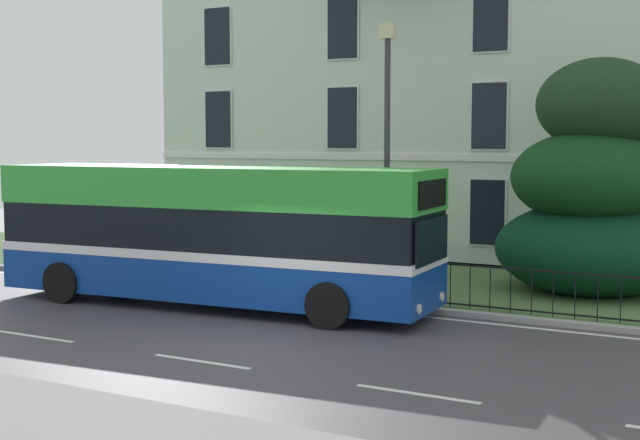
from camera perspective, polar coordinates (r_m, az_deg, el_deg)
The scene contains 6 objects.
ground_plane at distance 18.05m, azimuth -1.69°, elevation -7.01°, with size 60.00×56.00×0.18m.
georgian_townhouse at distance 32.39m, azimuth 9.85°, elevation 8.37°, with size 19.65×11.11×10.97m.
iron_verge_railing at distance 21.40m, azimuth -1.30°, elevation -3.35°, with size 17.66×0.04×0.97m.
evergreen_tree at distance 22.42m, azimuth 17.14°, elevation 1.36°, with size 4.66×4.66×5.79m.
single_decker_bus at distance 20.30m, azimuth -6.88°, elevation -0.84°, with size 10.54×3.14×3.19m.
street_lamp_post at distance 20.99m, azimuth 4.33°, elevation 5.17°, with size 0.36×0.24×6.38m.
Camera 1 is at (9.04, -13.85, 3.81)m, focal length 49.75 mm.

